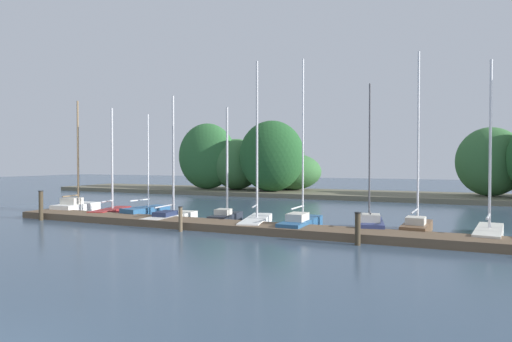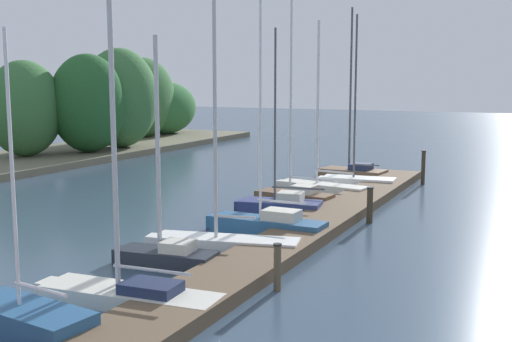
{
  "view_description": "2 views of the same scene",
  "coord_description": "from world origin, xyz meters",
  "px_view_note": "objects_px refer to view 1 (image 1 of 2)",
  "views": [
    {
      "loc": [
        6.52,
        -3.24,
        3.12
      ],
      "look_at": [
        -1.43,
        15.31,
        2.7
      ],
      "focal_mm": 29.06,
      "sensor_mm": 36.0,
      "label": 1
    },
    {
      "loc": [
        -17.32,
        6.78,
        4.95
      ],
      "look_at": [
        -1.23,
        14.41,
        2.36
      ],
      "focal_mm": 45.18,
      "sensor_mm": 36.0,
      "label": 2
    }
  ],
  "objects_px": {
    "sailboat_0": "(77,206)",
    "sailboat_6": "(302,222)",
    "sailboat_4": "(226,214)",
    "mooring_piling_2": "(358,229)",
    "sailboat_3": "(172,215)",
    "mooring_piling_1": "(181,219)",
    "sailboat_7": "(369,223)",
    "sailboat_9": "(489,229)",
    "sailboat_8": "(417,224)",
    "sailboat_2": "(147,211)",
    "mooring_piling_0": "(41,205)",
    "sailboat_1": "(112,209)",
    "sailboat_5": "(257,218)"
  },
  "relations": [
    {
      "from": "sailboat_7",
      "to": "sailboat_9",
      "type": "distance_m",
      "value": 4.78
    },
    {
      "from": "mooring_piling_0",
      "to": "mooring_piling_2",
      "type": "bearing_deg",
      "value": -0.38
    },
    {
      "from": "sailboat_8",
      "to": "sailboat_5",
      "type": "bearing_deg",
      "value": 100.73
    },
    {
      "from": "sailboat_4",
      "to": "sailboat_9",
      "type": "distance_m",
      "value": 12.1
    },
    {
      "from": "sailboat_3",
      "to": "mooring_piling_1",
      "type": "distance_m",
      "value": 3.5
    },
    {
      "from": "sailboat_7",
      "to": "sailboat_9",
      "type": "xyz_separation_m",
      "value": [
        4.77,
        0.15,
        0.01
      ]
    },
    {
      "from": "sailboat_1",
      "to": "sailboat_7",
      "type": "height_order",
      "value": "sailboat_7"
    },
    {
      "from": "mooring_piling_2",
      "to": "sailboat_1",
      "type": "bearing_deg",
      "value": 167.36
    },
    {
      "from": "sailboat_4",
      "to": "mooring_piling_1",
      "type": "distance_m",
      "value": 3.54
    },
    {
      "from": "sailboat_2",
      "to": "mooring_piling_0",
      "type": "bearing_deg",
      "value": 134.36
    },
    {
      "from": "sailboat_0",
      "to": "mooring_piling_0",
      "type": "height_order",
      "value": "sailboat_0"
    },
    {
      "from": "sailboat_1",
      "to": "mooring_piling_1",
      "type": "relative_size",
      "value": 5.61
    },
    {
      "from": "sailboat_0",
      "to": "sailboat_6",
      "type": "distance_m",
      "value": 14.63
    },
    {
      "from": "sailboat_1",
      "to": "sailboat_8",
      "type": "bearing_deg",
      "value": -101.88
    },
    {
      "from": "sailboat_6",
      "to": "sailboat_2",
      "type": "bearing_deg",
      "value": 86.32
    },
    {
      "from": "sailboat_6",
      "to": "sailboat_8",
      "type": "xyz_separation_m",
      "value": [
        4.95,
        1.04,
        0.04
      ]
    },
    {
      "from": "sailboat_0",
      "to": "mooring_piling_2",
      "type": "bearing_deg",
      "value": -105.47
    },
    {
      "from": "sailboat_2",
      "to": "sailboat_7",
      "type": "height_order",
      "value": "sailboat_7"
    },
    {
      "from": "sailboat_0",
      "to": "sailboat_2",
      "type": "height_order",
      "value": "sailboat_0"
    },
    {
      "from": "sailboat_1",
      "to": "sailboat_5",
      "type": "height_order",
      "value": "sailboat_5"
    },
    {
      "from": "sailboat_0",
      "to": "sailboat_4",
      "type": "bearing_deg",
      "value": -93.54
    },
    {
      "from": "sailboat_9",
      "to": "mooring_piling_2",
      "type": "distance_m",
      "value": 5.92
    },
    {
      "from": "sailboat_9",
      "to": "mooring_piling_1",
      "type": "xyz_separation_m",
      "value": [
        -12.62,
        -3.52,
        0.2
      ]
    },
    {
      "from": "mooring_piling_0",
      "to": "sailboat_1",
      "type": "bearing_deg",
      "value": 59.29
    },
    {
      "from": "sailboat_5",
      "to": "sailboat_7",
      "type": "bearing_deg",
      "value": -97.51
    },
    {
      "from": "sailboat_4",
      "to": "sailboat_6",
      "type": "xyz_separation_m",
      "value": [
        4.39,
        -0.94,
        -0.04
      ]
    },
    {
      "from": "sailboat_1",
      "to": "sailboat_4",
      "type": "bearing_deg",
      "value": -101.5
    },
    {
      "from": "sailboat_0",
      "to": "sailboat_9",
      "type": "height_order",
      "value": "sailboat_9"
    },
    {
      "from": "sailboat_7",
      "to": "sailboat_5",
      "type": "bearing_deg",
      "value": 85.81
    },
    {
      "from": "sailboat_0",
      "to": "sailboat_7",
      "type": "distance_m",
      "value": 17.55
    },
    {
      "from": "sailboat_5",
      "to": "sailboat_0",
      "type": "bearing_deg",
      "value": 75.8
    },
    {
      "from": "sailboat_6",
      "to": "mooring_piling_2",
      "type": "height_order",
      "value": "sailboat_6"
    },
    {
      "from": "sailboat_9",
      "to": "mooring_piling_1",
      "type": "height_order",
      "value": "sailboat_9"
    },
    {
      "from": "mooring_piling_2",
      "to": "sailboat_8",
      "type": "bearing_deg",
      "value": 61.52
    },
    {
      "from": "mooring_piling_1",
      "to": "mooring_piling_0",
      "type": "bearing_deg",
      "value": 179.45
    },
    {
      "from": "sailboat_1",
      "to": "sailboat_5",
      "type": "bearing_deg",
      "value": -105.38
    },
    {
      "from": "sailboat_5",
      "to": "sailboat_8",
      "type": "distance_m",
      "value": 7.39
    },
    {
      "from": "sailboat_1",
      "to": "mooring_piling_2",
      "type": "relative_size",
      "value": 5.08
    },
    {
      "from": "sailboat_6",
      "to": "sailboat_7",
      "type": "xyz_separation_m",
      "value": [
        2.94,
        0.81,
        -0.02
      ]
    },
    {
      "from": "sailboat_1",
      "to": "sailboat_9",
      "type": "relative_size",
      "value": 0.86
    },
    {
      "from": "sailboat_3",
      "to": "mooring_piling_1",
      "type": "xyz_separation_m",
      "value": [
        2.3,
        -2.62,
        0.23
      ]
    },
    {
      "from": "sailboat_0",
      "to": "sailboat_7",
      "type": "bearing_deg",
      "value": -94.54
    },
    {
      "from": "mooring_piling_1",
      "to": "mooring_piling_2",
      "type": "height_order",
      "value": "mooring_piling_2"
    },
    {
      "from": "sailboat_2",
      "to": "mooring_piling_0",
      "type": "distance_m",
      "value": 5.57
    },
    {
      "from": "sailboat_6",
      "to": "sailboat_9",
      "type": "distance_m",
      "value": 7.77
    },
    {
      "from": "sailboat_0",
      "to": "sailboat_6",
      "type": "height_order",
      "value": "sailboat_6"
    },
    {
      "from": "sailboat_6",
      "to": "mooring_piling_1",
      "type": "bearing_deg",
      "value": 119.1
    },
    {
      "from": "sailboat_9",
      "to": "sailboat_1",
      "type": "bearing_deg",
      "value": 99.67
    },
    {
      "from": "sailboat_3",
      "to": "sailboat_8",
      "type": "distance_m",
      "value": 12.2
    },
    {
      "from": "sailboat_9",
      "to": "sailboat_4",
      "type": "bearing_deg",
      "value": 99.21
    }
  ]
}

